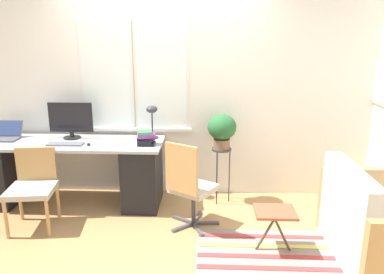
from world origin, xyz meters
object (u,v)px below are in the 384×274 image
Objects in this scene: desk_lamp at (152,114)px; couch_loveseat at (375,228)px; keyboard at (65,144)px; folding_stool at (275,215)px; mouse at (89,144)px; laptop at (6,135)px; potted_plant at (222,129)px; plant_stand at (221,156)px; monitor at (71,120)px; office_chair_swivel at (189,185)px; desk_chair_wooden at (33,185)px; book_stack at (146,138)px.

desk_lamp is 2.61m from couch_loveseat.
keyboard is 0.98× the size of folding_stool.
mouse is at bearing 72.56° from couch_loveseat.
potted_plant reaches higher than laptop.
plant_stand is 0.33m from potted_plant.
folding_stool is at bearing -66.71° from plant_stand.
desk_lamp reaches higher than folding_stool.
couch_loveseat is at bearing -29.94° from desk_lamp.
monitor reaches higher than potted_plant.
keyboard is at bearing 15.78° from office_chair_swivel.
desk_lamp is (0.94, 0.34, 0.29)m from keyboard.
desk_chair_wooden reaches higher than folding_stool.
keyboard is 1.04m from desk_lamp.
mouse is (1.06, -0.23, -0.03)m from laptop.
couch_loveseat is (3.88, -1.12, -0.52)m from laptop.
folding_stool is at bearing -22.24° from mouse.
office_chair_swivel is (1.42, -0.42, -0.30)m from keyboard.
office_chair_swivel is at bearing -26.25° from monitor.
potted_plant reaches higher than book_stack.
folding_stool is at bearing -33.04° from book_stack.
couch_loveseat is at bearing -41.05° from plant_stand.
desk_chair_wooden is 0.66× the size of couch_loveseat.
book_stack is at bearing 15.36° from desk_chair_wooden.
desk_lamp is 0.32× the size of couch_loveseat.
desk_lamp is 1.07m from office_chair_swivel.
couch_loveseat reaches higher than mouse.
monitor is at bearing 5.75° from laptop.
laptop is 5.29× the size of mouse.
desk_lamp reaches higher than potted_plant.
desk_lamp is (1.73, 0.13, 0.25)m from laptop.
book_stack is 0.54× the size of folding_stool.
potted_plant reaches higher than folding_stool.
book_stack is at bearing -165.70° from potted_plant.
desk_chair_wooden is at bearing 171.06° from folding_stool.
office_chair_swivel reaches higher than desk_chair_wooden.
folding_stool is (0.46, -1.07, -0.21)m from plant_stand.
mouse is 3.00m from couch_loveseat.
mouse is (0.30, -0.31, -0.21)m from monitor.
folding_stool is (1.95, -0.80, -0.42)m from mouse.
potted_plant is (1.49, 0.27, 0.13)m from mouse.
mouse is 0.64m from book_stack.
book_stack is at bearing -9.96° from office_chair_swivel.
laptop is 2.55m from potted_plant.
folding_stool is at bearing -41.90° from desk_lamp.
plant_stand is at bearing 0.97° from laptop.
desk_lamp is 1.78× the size of book_stack.
potted_plant reaches higher than plant_stand.
mouse is at bearing 12.81° from office_chair_swivel.
book_stack is 2.44m from couch_loveseat.
mouse is at bearing -46.04° from monitor.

